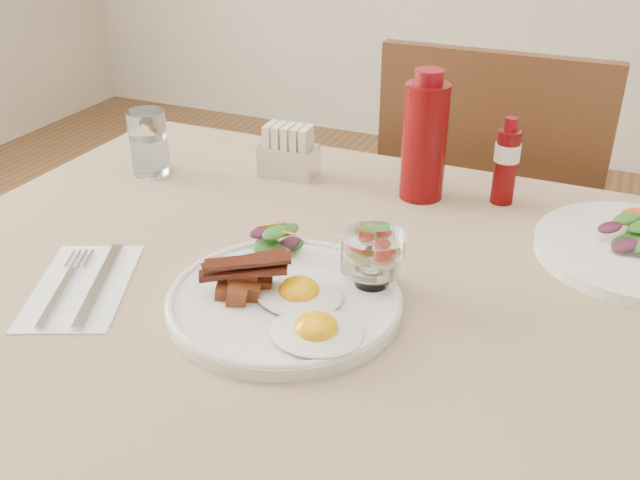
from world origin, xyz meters
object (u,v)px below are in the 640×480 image
(sugar_caddy, at_px, (289,154))
(table, at_px, (390,356))
(main_plate, at_px, (284,302))
(ketchup_bottle, at_px, (424,139))
(fruit_cup, at_px, (373,252))
(water_glass, at_px, (149,146))
(chair_far, at_px, (488,231))
(hot_sauce_bottle, at_px, (506,162))

(sugar_caddy, bearing_deg, table, -49.42)
(table, xyz_separation_m, main_plate, (-0.11, -0.07, 0.10))
(main_plate, xyz_separation_m, ketchup_bottle, (0.06, 0.37, 0.09))
(fruit_cup, relative_size, water_glass, 0.73)
(main_plate, xyz_separation_m, water_glass, (-0.39, 0.28, 0.04))
(ketchup_bottle, relative_size, water_glass, 1.88)
(chair_far, bearing_deg, water_glass, -137.76)
(table, xyz_separation_m, sugar_caddy, (-0.28, 0.29, 0.13))
(table, distance_m, water_glass, 0.56)
(ketchup_bottle, height_order, sugar_caddy, ketchup_bottle)
(chair_far, bearing_deg, sugar_caddy, -127.24)
(ketchup_bottle, relative_size, hot_sauce_bottle, 1.48)
(fruit_cup, xyz_separation_m, sugar_caddy, (-0.26, 0.29, -0.02))
(chair_far, xyz_separation_m, water_glass, (-0.50, -0.46, 0.27))
(chair_far, height_order, water_glass, chair_far)
(main_plate, bearing_deg, hot_sauce_bottle, 65.96)
(main_plate, height_order, ketchup_bottle, ketchup_bottle)
(chair_far, bearing_deg, fruit_cup, -92.36)
(table, bearing_deg, fruit_cup, -172.53)
(ketchup_bottle, xyz_separation_m, sugar_caddy, (-0.23, -0.01, -0.06))
(water_glass, bearing_deg, main_plate, -35.67)
(sugar_caddy, bearing_deg, ketchup_bottle, -1.86)
(chair_far, xyz_separation_m, sugar_caddy, (-0.28, -0.37, 0.27))
(main_plate, relative_size, ketchup_bottle, 1.39)
(ketchup_bottle, relative_size, sugar_caddy, 2.06)
(sugar_caddy, bearing_deg, water_glass, -162.79)
(table, relative_size, ketchup_bottle, 6.58)
(main_plate, bearing_deg, sugar_caddy, 115.16)
(main_plate, height_order, sugar_caddy, sugar_caddy)
(fruit_cup, xyz_separation_m, ketchup_bottle, (-0.03, 0.30, 0.04))
(chair_far, relative_size, sugar_caddy, 9.48)
(table, bearing_deg, hot_sauce_bottle, 78.63)
(hot_sauce_bottle, relative_size, sugar_caddy, 1.39)
(main_plate, xyz_separation_m, fruit_cup, (0.09, 0.07, 0.05))
(chair_far, height_order, sugar_caddy, chair_far)
(table, height_order, sugar_caddy, sugar_caddy)
(ketchup_bottle, xyz_separation_m, water_glass, (-0.45, -0.09, -0.05))
(chair_far, bearing_deg, hot_sauce_bottle, -78.85)
(ketchup_bottle, distance_m, sugar_caddy, 0.24)
(chair_far, bearing_deg, table, -90.00)
(chair_far, xyz_separation_m, fruit_cup, (-0.03, -0.67, 0.29))
(main_plate, xyz_separation_m, hot_sauce_bottle, (0.18, 0.40, 0.06))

